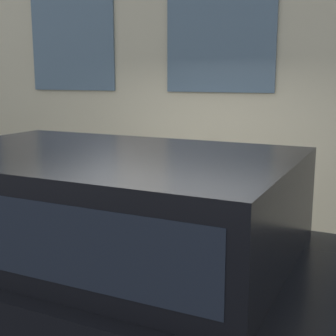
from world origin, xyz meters
TOP-DOWN VIEW (x-y plane):
  - ground_plane at (0.00, 0.00)m, footprint 80.00×80.00m
  - sidewalk at (1.11, 0.00)m, footprint 2.22×60.00m
  - fire_hydrant at (0.63, 0.52)m, footprint 0.30×0.42m
  - person at (0.88, -0.38)m, footprint 0.33×0.22m
  - parked_truck_black_near at (-1.27, -0.34)m, footprint 1.94×4.21m

SIDE VIEW (x-z plane):
  - ground_plane at x=0.00m, z-range 0.00..0.00m
  - sidewalk at x=1.11m, z-range 0.00..0.16m
  - fire_hydrant at x=0.63m, z-range 0.16..0.91m
  - person at x=0.88m, z-range 0.30..1.67m
  - parked_truck_black_near at x=-1.27m, z-range 0.14..1.89m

